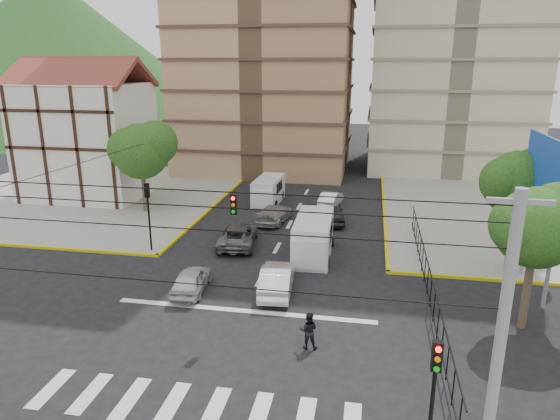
% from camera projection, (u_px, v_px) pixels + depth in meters
% --- Properties ---
extents(ground, '(160.00, 160.00, 0.00)m').
position_uv_depth(ground, '(237.00, 323.00, 23.39)').
color(ground, black).
rests_on(ground, ground).
extents(sidewalk_nw, '(26.00, 26.00, 0.15)m').
position_uv_depth(sidewalk_nw, '(83.00, 195.00, 45.68)').
color(sidewalk_nw, gray).
rests_on(sidewalk_nw, ground).
extents(sidewalk_ne, '(26.00, 26.00, 0.15)m').
position_uv_depth(sidewalk_ne, '(553.00, 218.00, 38.76)').
color(sidewalk_ne, gray).
rests_on(sidewalk_ne, ground).
extents(crosswalk_stripes, '(12.00, 2.40, 0.01)m').
position_uv_depth(crosswalk_stripes, '(193.00, 406.00, 17.73)').
color(crosswalk_stripes, silver).
rests_on(crosswalk_stripes, ground).
extents(stop_line, '(13.00, 0.40, 0.01)m').
position_uv_depth(stop_line, '(244.00, 311.00, 24.52)').
color(stop_line, silver).
rests_on(stop_line, ground).
extents(tudor_building, '(10.80, 8.05, 12.23)m').
position_uv_depth(tudor_building, '(87.00, 138.00, 44.03)').
color(tudor_building, silver).
rests_on(tudor_building, ground).
extents(distant_hill, '(70.00, 70.00, 28.00)m').
position_uv_depth(distant_hill, '(52.00, 49.00, 94.90)').
color(distant_hill, '#20551C').
rests_on(distant_hill, ground).
extents(park_fence, '(0.10, 22.50, 1.66)m').
position_uv_depth(park_fence, '(426.00, 296.00, 26.07)').
color(park_fence, black).
rests_on(park_fence, ground).
extents(billboard, '(0.36, 6.20, 8.10)m').
position_uv_depth(billboard, '(546.00, 182.00, 24.83)').
color(billboard, slate).
rests_on(billboard, ground).
extents(tree_park_a, '(4.41, 3.60, 6.83)m').
position_uv_depth(tree_park_a, '(539.00, 224.00, 21.59)').
color(tree_park_a, '#473828').
rests_on(tree_park_a, ground).
extents(tree_park_c, '(4.65, 3.80, 7.25)m').
position_uv_depth(tree_park_c, '(520.00, 181.00, 27.93)').
color(tree_park_c, '#473828').
rests_on(tree_park_c, ground).
extents(tree_tudor, '(5.39, 4.40, 7.43)m').
position_uv_depth(tree_tudor, '(142.00, 149.00, 39.06)').
color(tree_tudor, '#473828').
rests_on(tree_tudor, ground).
extents(traffic_light_se, '(0.28, 0.22, 4.40)m').
position_uv_depth(traffic_light_se, '(434.00, 387.00, 13.80)').
color(traffic_light_se, black).
rests_on(traffic_light_se, ground).
extents(traffic_light_nw, '(0.28, 0.22, 4.40)m').
position_uv_depth(traffic_light_nw, '(148.00, 206.00, 31.21)').
color(traffic_light_nw, black).
rests_on(traffic_light_nw, ground).
extents(traffic_light_hanging, '(18.00, 9.12, 0.92)m').
position_uv_depth(traffic_light_hanging, '(220.00, 216.00, 19.79)').
color(traffic_light_hanging, black).
rests_on(traffic_light_hanging, ground).
extents(utility_pole_se, '(1.40, 0.28, 9.00)m').
position_uv_depth(utility_pole_se, '(497.00, 365.00, 11.99)').
color(utility_pole_se, slate).
rests_on(utility_pole_se, ground).
extents(van_right_lane, '(2.31, 5.59, 2.50)m').
position_uv_depth(van_right_lane, '(313.00, 239.00, 30.91)').
color(van_right_lane, silver).
rests_on(van_right_lane, ground).
extents(van_left_lane, '(2.10, 4.94, 2.19)m').
position_uv_depth(van_left_lane, '(268.00, 192.00, 42.74)').
color(van_left_lane, silver).
rests_on(van_left_lane, ground).
extents(car_silver_front_left, '(1.85, 3.95, 1.31)m').
position_uv_depth(car_silver_front_left, '(191.00, 280.00, 26.43)').
color(car_silver_front_left, silver).
rests_on(car_silver_front_left, ground).
extents(car_white_front_right, '(1.99, 4.66, 1.50)m').
position_uv_depth(car_white_front_right, '(277.00, 279.00, 26.38)').
color(car_white_front_right, white).
rests_on(car_white_front_right, ground).
extents(car_grey_mid_left, '(3.06, 5.40, 1.42)m').
position_uv_depth(car_grey_mid_left, '(238.00, 235.00, 33.14)').
color(car_grey_mid_left, slate).
rests_on(car_grey_mid_left, ground).
extents(car_silver_rear_left, '(2.49, 4.82, 1.34)m').
position_uv_depth(car_silver_rear_left, '(274.00, 214.00, 37.96)').
color(car_silver_rear_left, '#A5A4A9').
rests_on(car_silver_rear_left, ground).
extents(car_darkgrey_mid_right, '(2.32, 4.35, 1.41)m').
position_uv_depth(car_darkgrey_mid_right, '(333.00, 214.00, 37.72)').
color(car_darkgrey_mid_right, '#27272A').
rests_on(car_darkgrey_mid_right, ground).
extents(car_white_rear_right, '(1.95, 4.04, 1.28)m').
position_uv_depth(car_white_rear_right, '(331.00, 199.00, 42.07)').
color(car_white_rear_right, white).
rests_on(car_white_rear_right, ground).
extents(pedestrian_crosswalk, '(0.83, 0.66, 1.66)m').
position_uv_depth(pedestrian_crosswalk, '(308.00, 330.00, 21.14)').
color(pedestrian_crosswalk, black).
rests_on(pedestrian_crosswalk, ground).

